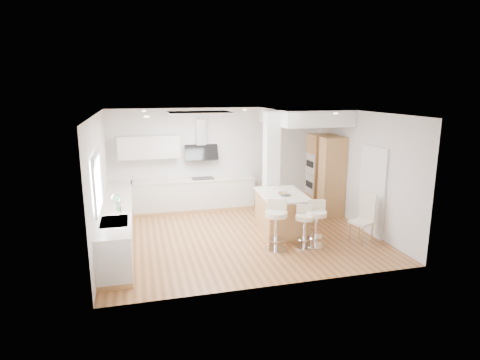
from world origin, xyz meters
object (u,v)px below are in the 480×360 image
object	(u,v)px
bar_stool_c	(316,221)
dining_chair	(365,216)
bar_stool_a	(276,222)
bar_stool_b	(305,224)
peninsula	(281,213)

from	to	relation	value
bar_stool_c	dining_chair	bearing A→B (deg)	22.34
bar_stool_a	bar_stool_b	xyz separation A→B (m)	(0.62, -0.03, -0.09)
bar_stool_a	bar_stool_b	world-z (taller)	bar_stool_a
peninsula	bar_stool_b	distance (m)	1.00
bar_stool_a	dining_chair	distance (m)	2.06
peninsula	bar_stool_a	bearing A→B (deg)	-111.82
dining_chair	bar_stool_b	bearing A→B (deg)	160.14
peninsula	dining_chair	world-z (taller)	dining_chair
bar_stool_a	bar_stool_c	xyz separation A→B (m)	(0.89, -0.03, -0.04)
bar_stool_a	peninsula	bearing A→B (deg)	87.00
peninsula	dining_chair	xyz separation A→B (m)	(1.59, -0.97, 0.10)
bar_stool_c	bar_stool_b	bearing A→B (deg)	-157.75
bar_stool_c	dining_chair	world-z (taller)	dining_chair
bar_stool_c	dining_chair	size ratio (longest dim) A/B	0.92
bar_stool_a	bar_stool_c	world-z (taller)	bar_stool_a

